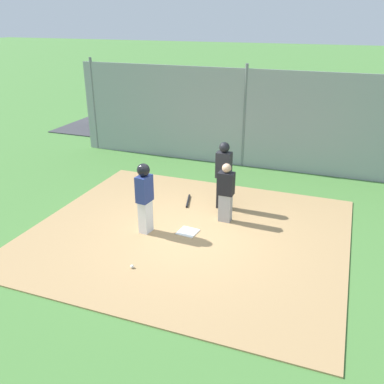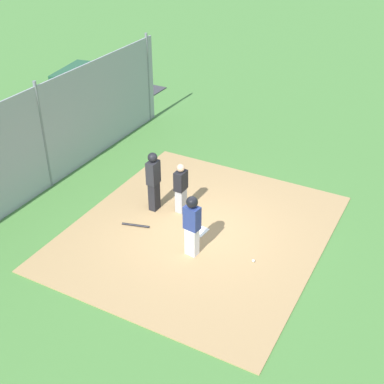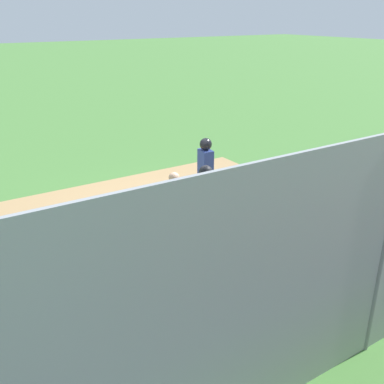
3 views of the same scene
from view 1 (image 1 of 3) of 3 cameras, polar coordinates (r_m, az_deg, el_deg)
ground_plane at (r=9.88m, az=-0.58°, el=-5.66°), size 140.00×140.00×0.00m
dirt_infield at (r=9.87m, az=-0.58°, el=-5.59°), size 7.20×6.40×0.03m
home_plate at (r=9.86m, az=-0.58°, el=-5.46°), size 0.48×0.48×0.02m
catcher at (r=10.11m, az=4.64°, el=-0.02°), size 0.38×0.27×1.49m
umpire at (r=10.75m, az=4.33°, el=2.48°), size 0.38×0.27×1.79m
runner at (r=9.54m, az=-6.51°, el=-0.22°), size 0.31×0.41×1.69m
baseball_bat at (r=11.39m, az=-0.54°, el=-1.22°), size 0.27×0.76×0.06m
baseball at (r=8.64m, az=-8.19°, el=-10.03°), size 0.07×0.07×0.07m
backstop_fence at (r=13.93m, az=7.17°, el=9.87°), size 12.00×0.10×3.35m
parking_lot at (r=17.92m, az=9.88°, el=7.46°), size 18.00×5.20×0.04m
parked_car_red at (r=17.11m, az=10.72°, el=8.71°), size 4.25×1.98×1.28m
parked_car_white at (r=19.68m, az=-7.00°, el=10.80°), size 4.40×2.34×1.28m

